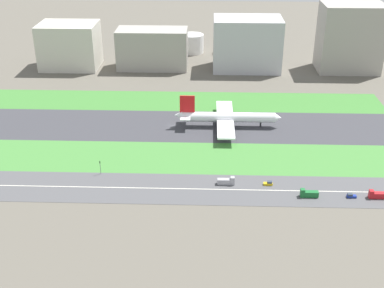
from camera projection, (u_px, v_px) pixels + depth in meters
name	position (u px, v px, depth m)	size (l,w,h in m)	color
ground_plane	(171.00, 126.00, 307.09)	(800.00, 800.00, 0.00)	#5B564C
runway	(171.00, 126.00, 307.06)	(280.00, 46.00, 0.10)	#38383D
grass_median_north	(176.00, 101.00, 343.71)	(280.00, 36.00, 0.10)	#3D7A33
grass_median_south	(166.00, 157.00, 270.42)	(280.00, 36.00, 0.10)	#427F38
highway	(161.00, 188.00, 241.82)	(280.00, 28.00, 0.10)	#4C4C4F
highway_centerline	(161.00, 188.00, 241.80)	(266.00, 0.50, 0.01)	silver
airliner	(226.00, 117.00, 303.28)	(65.00, 56.00, 19.70)	white
truck_2	(226.00, 181.00, 244.59)	(8.40, 2.50, 4.00)	#99999E
car_1	(351.00, 196.00, 234.21)	(4.40, 1.80, 2.00)	navy
truck_1	(309.00, 194.00, 234.48)	(8.40, 2.50, 4.00)	#19662D
car_2	(268.00, 183.00, 244.30)	(4.40, 1.80, 2.00)	yellow
truck_0	(377.00, 195.00, 233.51)	(8.40, 2.50, 4.00)	#B2191E
traffic_light	(100.00, 166.00, 252.50)	(0.36, 0.50, 7.20)	#4C4C51
terminal_building	(70.00, 46.00, 403.77)	(45.83, 34.21, 35.55)	beige
hangar_building	(152.00, 49.00, 402.62)	(56.04, 26.13, 31.54)	#9E998E
office_tower	(247.00, 44.00, 398.20)	(53.31, 34.14, 40.97)	#B2B2B7
cargo_warehouse	(350.00, 38.00, 393.21)	(47.49, 32.27, 52.28)	#9E998E
fuel_tank_west	(162.00, 44.00, 446.51)	(17.20, 17.20, 14.64)	silver
fuel_tank_centre	(192.00, 43.00, 445.32)	(20.26, 20.26, 16.27)	silver
fuel_tank_east	(229.00, 45.00, 444.92)	(19.12, 19.12, 13.56)	silver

